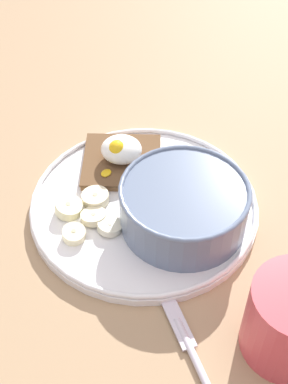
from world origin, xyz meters
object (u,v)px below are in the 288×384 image
at_px(oatmeal_bowl, 184,205).
at_px(banana_slice_front, 94,216).
at_px(banana_slice_left, 74,234).
at_px(banana_slice_inner, 110,226).
at_px(poached_egg, 121,149).
at_px(toast_slice, 122,161).
at_px(banana_slice_back, 69,208).
at_px(knife, 191,350).
at_px(banana_slice_right, 95,198).

height_order(oatmeal_bowl, banana_slice_front, oatmeal_bowl).
bearing_deg(banana_slice_left, banana_slice_inner, -159.14).
relative_size(poached_egg, banana_slice_left, 1.57).
xyz_separation_m(toast_slice, banana_slice_inner, (0.00, 0.11, -0.00)).
bearing_deg(banana_slice_left, banana_slice_back, -72.05).
distance_m(toast_slice, banana_slice_back, 0.10).
xyz_separation_m(banana_slice_left, knife, (-0.14, 0.13, -0.01)).
bearing_deg(banana_slice_back, poached_egg, -122.56).
bearing_deg(banana_slice_left, poached_egg, -108.86).
relative_size(oatmeal_bowl, banana_slice_inner, 3.58).
xyz_separation_m(oatmeal_bowl, banana_slice_right, (0.11, -0.03, -0.02)).
bearing_deg(banana_slice_back, oatmeal_bowl, 177.27).
xyz_separation_m(poached_egg, banana_slice_front, (0.02, 0.10, -0.02)).
distance_m(banana_slice_inner, knife, 0.17).
xyz_separation_m(toast_slice, knife, (-0.09, 0.26, -0.01)).
bearing_deg(banana_slice_inner, knife, 123.66).
height_order(poached_egg, banana_slice_left, poached_egg).
bearing_deg(toast_slice, banana_slice_front, 75.92).
bearing_deg(banana_slice_right, banana_slice_left, 73.61).
distance_m(poached_egg, banana_slice_right, 0.08).
bearing_deg(banana_slice_front, toast_slice, -104.08).
distance_m(banana_slice_right, knife, 0.22).
distance_m(banana_slice_left, knife, 0.19).
bearing_deg(banana_slice_front, banana_slice_right, -86.26).
xyz_separation_m(toast_slice, banana_slice_right, (0.03, 0.07, -0.00)).
distance_m(oatmeal_bowl, toast_slice, 0.13).
distance_m(oatmeal_bowl, poached_egg, 0.12).
bearing_deg(poached_egg, banana_slice_back, 57.44).
relative_size(banana_slice_left, knife, 0.29).
relative_size(banana_slice_back, knife, 0.29).
bearing_deg(banana_slice_inner, oatmeal_bowl, -168.71).
bearing_deg(banana_slice_back, toast_slice, -122.53).
bearing_deg(oatmeal_bowl, knife, 94.07).
relative_size(poached_egg, banana_slice_right, 1.29).
height_order(poached_egg, banana_slice_front, poached_egg).
xyz_separation_m(banana_slice_front, banana_slice_right, (0.00, -0.03, 0.00)).
bearing_deg(banana_slice_front, poached_egg, -103.87).
xyz_separation_m(banana_slice_left, banana_slice_back, (0.01, -0.04, 0.00)).
distance_m(banana_slice_right, banana_slice_inner, 0.05).
relative_size(banana_slice_left, banana_slice_inner, 0.94).
xyz_separation_m(banana_slice_inner, knife, (-0.10, 0.14, -0.01)).
bearing_deg(toast_slice, knife, 109.90).
height_order(oatmeal_bowl, poached_egg, oatmeal_bowl).
xyz_separation_m(poached_egg, knife, (-0.09, 0.26, -0.03)).
xyz_separation_m(poached_egg, banana_slice_back, (0.06, 0.09, -0.02)).
bearing_deg(oatmeal_bowl, poached_egg, -48.71).
bearing_deg(knife, oatmeal_bowl, -85.93).
xyz_separation_m(banana_slice_right, knife, (-0.12, 0.19, -0.01)).
xyz_separation_m(oatmeal_bowl, knife, (-0.01, 0.16, -0.04)).
bearing_deg(banana_slice_back, banana_slice_front, 162.73).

